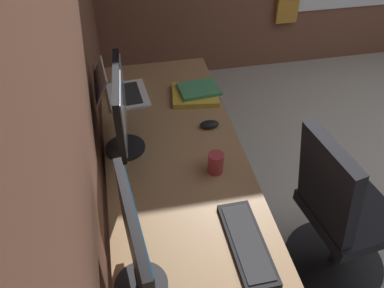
{
  "coord_description": "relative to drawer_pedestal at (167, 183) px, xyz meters",
  "views": [
    {
      "loc": [
        -1.36,
        2.25,
        2.14
      ],
      "look_at": [
        -0.01,
        1.98,
        0.95
      ],
      "focal_mm": 38.98,
      "sensor_mm": 36.0,
      "label": 1
    }
  ],
  "objects": [
    {
      "name": "wall_back",
      "position": [
        -0.35,
        0.39,
        0.95
      ],
      "size": [
        4.84,
        0.1,
        2.6
      ],
      "primitive_type": "cube",
      "color": "brown",
      "rests_on": "ground"
    },
    {
      "name": "desk",
      "position": [
        -0.36,
        -0.03,
        0.32
      ],
      "size": [
        2.22,
        0.7,
        0.73
      ],
      "color": "#936D47",
      "rests_on": "ground"
    },
    {
      "name": "drawer_pedestal",
      "position": [
        0.0,
        0.0,
        0.0
      ],
      "size": [
        0.4,
        0.51,
        0.69
      ],
      "color": "#936D47",
      "rests_on": "ground"
    },
    {
      "name": "monitor_primary",
      "position": [
        -0.08,
        0.21,
        0.63
      ],
      "size": [
        0.48,
        0.2,
        0.44
      ],
      "color": "black",
      "rests_on": "desk"
    },
    {
      "name": "monitor_secondary",
      "position": [
        -0.87,
        0.21,
        0.63
      ],
      "size": [
        0.5,
        0.2,
        0.43
      ],
      "color": "black",
      "rests_on": "desk"
    },
    {
      "name": "laptop_leftmost",
      "position": [
        0.38,
        0.23,
        0.43
      ],
      "size": [
        0.32,
        0.35,
        0.21
      ],
      "color": "white",
      "rests_on": "desk"
    },
    {
      "name": "keyboard_main",
      "position": [
        -0.77,
        -0.22,
        0.39
      ],
      "size": [
        0.42,
        0.15,
        0.02
      ],
      "color": "black",
      "rests_on": "desk"
    },
    {
      "name": "mouse_main",
      "position": [
        0.01,
        -0.25,
        0.4
      ],
      "size": [
        0.06,
        0.1,
        0.03
      ],
      "primitive_type": "ellipsoid",
      "color": "black",
      "rests_on": "desk"
    },
    {
      "name": "book_stack_far",
      "position": [
        0.31,
        -0.24,
        0.41
      ],
      "size": [
        0.27,
        0.3,
        0.05
      ],
      "color": "gold",
      "rests_on": "desk"
    },
    {
      "name": "coffee_mug",
      "position": [
        -0.33,
        -0.2,
        0.44
      ],
      "size": [
        0.12,
        0.08,
        0.11
      ],
      "color": "#A53338",
      "rests_on": "desk"
    },
    {
      "name": "office_chair",
      "position": [
        -0.52,
        -0.81,
        0.11
      ],
      "size": [
        0.56,
        0.58,
        0.97
      ],
      "color": "black",
      "rests_on": "ground"
    }
  ]
}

